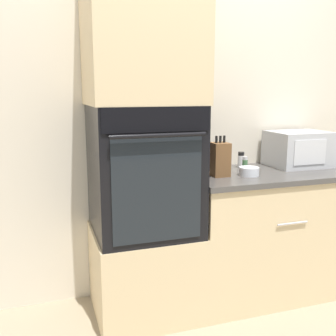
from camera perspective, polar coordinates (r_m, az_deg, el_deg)
ground_plane at (r=2.64m, az=5.90°, el=-21.91°), size 12.00×12.00×0.00m
wall_back at (r=2.80m, az=1.14°, el=7.32°), size 8.00×0.05×2.50m
oven_cabinet_base at (r=2.65m, az=-3.37°, el=-14.71°), size 0.65×0.60×0.56m
wall_oven at (r=2.43m, az=-3.53°, el=-0.22°), size 0.63×0.64×0.79m
oven_cabinet_upper at (r=2.41m, az=-3.81°, el=19.83°), size 0.65×0.60×0.90m
counter_unit at (r=2.92m, az=13.83°, el=-9.02°), size 1.14×0.63×0.89m
microwave at (r=3.04m, az=18.36°, el=2.66°), size 0.42×0.34×0.26m
knife_block at (r=2.57m, az=7.53°, el=1.28°), size 0.11×0.11×0.26m
bowl at (r=2.63m, az=11.67°, el=-0.47°), size 0.13×0.13×0.06m
condiment_jar_near at (r=2.72m, az=3.99°, el=0.40°), size 0.04×0.04×0.09m
condiment_jar_mid at (r=2.79m, az=11.10°, el=0.61°), size 0.04×0.04×0.10m
condiment_jar_far at (r=2.88m, az=10.54°, el=1.15°), size 0.05×0.05×0.11m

